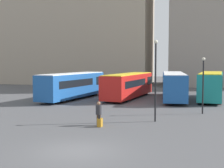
# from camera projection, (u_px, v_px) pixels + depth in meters

# --- Properties ---
(ground_plane) EXTENTS (160.00, 160.00, 0.00)m
(ground_plane) POSITION_uv_depth(u_px,v_px,m) (76.00, 151.00, 15.34)
(ground_plane) COLOR #4C4C4F
(building_block_left) EXTENTS (29.75, 14.75, 33.95)m
(building_block_left) POSITION_uv_depth(u_px,v_px,m) (78.00, 0.00, 63.71)
(building_block_left) COLOR tan
(building_block_left) RESTS_ON ground_plane
(bus_0) EXTENTS (4.48, 12.05, 3.06)m
(bus_0) POSITION_uv_depth(u_px,v_px,m) (73.00, 85.00, 36.84)
(bus_0) COLOR #1E56A3
(bus_0) RESTS_ON ground_plane
(bus_1) EXTENTS (4.28, 12.29, 2.97)m
(bus_1) POSITION_uv_depth(u_px,v_px,m) (129.00, 85.00, 37.85)
(bus_1) COLOR red
(bus_1) RESTS_ON ground_plane
(bus_2) EXTENTS (3.43, 12.56, 3.11)m
(bus_2) POSITION_uv_depth(u_px,v_px,m) (174.00, 85.00, 36.50)
(bus_2) COLOR #1E56A3
(bus_2) RESTS_ON ground_plane
(bus_3) EXTENTS (3.53, 10.81, 3.18)m
(bus_3) POSITION_uv_depth(u_px,v_px,m) (211.00, 85.00, 35.74)
(bus_3) COLOR #19847F
(bus_3) RESTS_ON ground_plane
(traveler) EXTENTS (0.46, 0.46, 1.65)m
(traveler) POSITION_uv_depth(u_px,v_px,m) (99.00, 111.00, 21.55)
(traveler) COLOR #4C3828
(traveler) RESTS_ON ground_plane
(suitcase) EXTENTS (0.30, 0.43, 0.84)m
(suitcase) POSITION_uv_depth(u_px,v_px,m) (100.00, 122.00, 21.09)
(suitcase) COLOR #B27A1E
(suitcase) RESTS_ON ground_plane
(lamp_post_0) EXTENTS (0.28, 0.28, 4.77)m
(lamp_post_0) POSITION_uv_depth(u_px,v_px,m) (203.00, 80.00, 26.23)
(lamp_post_0) COLOR black
(lamp_post_0) RESTS_ON ground_plane
(lamp_post_1) EXTENTS (0.28, 0.28, 5.98)m
(lamp_post_1) POSITION_uv_depth(u_px,v_px,m) (156.00, 74.00, 22.71)
(lamp_post_1) COLOR black
(lamp_post_1) RESTS_ON ground_plane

